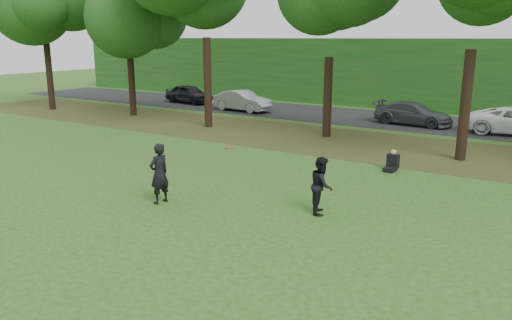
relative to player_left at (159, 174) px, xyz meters
The scene contains 9 objects.
ground 3.16m from the player_left, 22.33° to the right, with size 120.00×120.00×0.00m, color #2D4515.
leaf_litter 12.22m from the player_left, 76.78° to the left, with size 60.00×7.00×0.01m, color #4D351B.
street 20.07m from the player_left, 82.02° to the left, with size 70.00×7.00×0.02m, color black.
far_hedge 26.05m from the player_left, 83.85° to the left, with size 70.00×3.00×5.00m, color #164F18.
player_left is the anchor object (origin of this frame).
player_right 5.05m from the player_left, 22.48° to the left, with size 0.83×0.65×1.71m, color black.
parked_cars 19.06m from the player_left, 82.26° to the left, with size 38.01×3.75×1.54m.
frisbee 2.42m from the player_left, 23.07° to the left, with size 0.34×0.36×0.16m.
seated_person 9.27m from the player_left, 58.06° to the left, with size 0.45×0.75×0.83m.
Camera 1 is at (7.89, -9.81, 5.11)m, focal length 35.00 mm.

